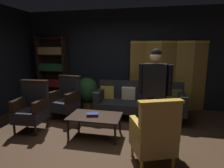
{
  "coord_description": "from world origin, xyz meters",
  "views": [
    {
      "loc": [
        0.82,
        -3.07,
        1.7
      ],
      "look_at": [
        0.0,
        0.8,
        0.95
      ],
      "focal_mm": 30.21,
      "sensor_mm": 36.0,
      "label": 1
    }
  ],
  "objects_px": {
    "armchair_gilt_accent": "(154,134)",
    "book_red_leather": "(93,115)",
    "bookshelf": "(53,69)",
    "armchair_wing_left": "(66,98)",
    "book_navy_cloth": "(93,114)",
    "standing_figure": "(155,87)",
    "coffee_table": "(95,118)",
    "armchair_wing_right": "(32,107)",
    "velvet_couch": "(139,100)",
    "potted_plant": "(87,91)",
    "folding_screen": "(168,75)"
  },
  "relations": [
    {
      "from": "armchair_gilt_accent",
      "to": "book_red_leather",
      "type": "xyz_separation_m",
      "value": [
        -1.15,
        0.71,
        -0.06
      ]
    },
    {
      "from": "bookshelf",
      "to": "book_red_leather",
      "type": "height_order",
      "value": "bookshelf"
    },
    {
      "from": "armchair_wing_left",
      "to": "book_navy_cloth",
      "type": "xyz_separation_m",
      "value": [
        0.95,
        -0.85,
        -0.03
      ]
    },
    {
      "from": "standing_figure",
      "to": "book_red_leather",
      "type": "bearing_deg",
      "value": -176.85
    },
    {
      "from": "coffee_table",
      "to": "book_navy_cloth",
      "type": "xyz_separation_m",
      "value": [
        -0.04,
        -0.03,
        0.09
      ]
    },
    {
      "from": "armchair_wing_left",
      "to": "book_navy_cloth",
      "type": "relative_size",
      "value": 4.63
    },
    {
      "from": "book_red_leather",
      "to": "coffee_table",
      "type": "bearing_deg",
      "value": 31.56
    },
    {
      "from": "armchair_wing_right",
      "to": "velvet_couch",
      "type": "bearing_deg",
      "value": 28.76
    },
    {
      "from": "armchair_gilt_accent",
      "to": "potted_plant",
      "type": "height_order",
      "value": "armchair_gilt_accent"
    },
    {
      "from": "folding_screen",
      "to": "bookshelf",
      "type": "distance_m",
      "value": 3.43
    },
    {
      "from": "velvet_couch",
      "to": "book_navy_cloth",
      "type": "bearing_deg",
      "value": -123.36
    },
    {
      "from": "armchair_wing_left",
      "to": "standing_figure",
      "type": "xyz_separation_m",
      "value": [
        2.1,
        -0.79,
        0.54
      ]
    },
    {
      "from": "armchair_gilt_accent",
      "to": "armchair_wing_left",
      "type": "height_order",
      "value": "same"
    },
    {
      "from": "coffee_table",
      "to": "folding_screen",
      "type": "bearing_deg",
      "value": 54.01
    },
    {
      "from": "standing_figure",
      "to": "book_red_leather",
      "type": "distance_m",
      "value": 1.29
    },
    {
      "from": "standing_figure",
      "to": "book_navy_cloth",
      "type": "bearing_deg",
      "value": -176.85
    },
    {
      "from": "folding_screen",
      "to": "armchair_gilt_accent",
      "type": "distance_m",
      "value": 2.87
    },
    {
      "from": "armchair_wing_right",
      "to": "book_navy_cloth",
      "type": "bearing_deg",
      "value": -2.18
    },
    {
      "from": "folding_screen",
      "to": "standing_figure",
      "type": "bearing_deg",
      "value": -100.92
    },
    {
      "from": "bookshelf",
      "to": "coffee_table",
      "type": "bearing_deg",
      "value": -45.21
    },
    {
      "from": "velvet_couch",
      "to": "armchair_wing_right",
      "type": "relative_size",
      "value": 2.04
    },
    {
      "from": "velvet_couch",
      "to": "armchair_gilt_accent",
      "type": "bearing_deg",
      "value": -80.04
    },
    {
      "from": "armchair_wing_right",
      "to": "book_red_leather",
      "type": "height_order",
      "value": "armchair_wing_right"
    },
    {
      "from": "book_navy_cloth",
      "to": "potted_plant",
      "type": "bearing_deg",
      "value": 112.96
    },
    {
      "from": "velvet_couch",
      "to": "armchair_gilt_accent",
      "type": "height_order",
      "value": "armchair_gilt_accent"
    },
    {
      "from": "folding_screen",
      "to": "standing_figure",
      "type": "relative_size",
      "value": 1.25
    },
    {
      "from": "book_navy_cloth",
      "to": "armchair_gilt_accent",
      "type": "bearing_deg",
      "value": -31.68
    },
    {
      "from": "armchair_gilt_accent",
      "to": "bookshelf",
      "type": "bearing_deg",
      "value": 138.59
    },
    {
      "from": "armchair_wing_right",
      "to": "potted_plant",
      "type": "distance_m",
      "value": 1.63
    },
    {
      "from": "armchair_gilt_accent",
      "to": "standing_figure",
      "type": "bearing_deg",
      "value": 90.42
    },
    {
      "from": "velvet_couch",
      "to": "folding_screen",
      "type": "bearing_deg",
      "value": 49.56
    },
    {
      "from": "armchair_gilt_accent",
      "to": "book_red_leather",
      "type": "bearing_deg",
      "value": 148.32
    },
    {
      "from": "armchair_wing_left",
      "to": "armchair_wing_right",
      "type": "xyz_separation_m",
      "value": [
        -0.39,
        -0.8,
        0.0
      ]
    },
    {
      "from": "coffee_table",
      "to": "armchair_wing_right",
      "type": "bearing_deg",
      "value": 178.97
    },
    {
      "from": "velvet_couch",
      "to": "potted_plant",
      "type": "relative_size",
      "value": 2.32
    },
    {
      "from": "armchair_wing_left",
      "to": "armchair_wing_right",
      "type": "bearing_deg",
      "value": -116.13
    },
    {
      "from": "folding_screen",
      "to": "armchair_gilt_accent",
      "type": "height_order",
      "value": "folding_screen"
    },
    {
      "from": "velvet_couch",
      "to": "coffee_table",
      "type": "relative_size",
      "value": 2.12
    },
    {
      "from": "velvet_couch",
      "to": "armchair_gilt_accent",
      "type": "distance_m",
      "value": 1.98
    },
    {
      "from": "standing_figure",
      "to": "potted_plant",
      "type": "xyz_separation_m",
      "value": [
        -1.79,
        1.45,
        -0.5
      ]
    },
    {
      "from": "armchair_wing_right",
      "to": "book_red_leather",
      "type": "xyz_separation_m",
      "value": [
        1.34,
        -0.05,
        -0.06
      ]
    },
    {
      "from": "bookshelf",
      "to": "folding_screen",
      "type": "bearing_deg",
      "value": 1.91
    },
    {
      "from": "book_red_leather",
      "to": "armchair_wing_left",
      "type": "bearing_deg",
      "value": 138.25
    },
    {
      "from": "velvet_couch",
      "to": "potted_plant",
      "type": "distance_m",
      "value": 1.48
    },
    {
      "from": "armchair_wing_right",
      "to": "potted_plant",
      "type": "height_order",
      "value": "armchair_wing_right"
    },
    {
      "from": "folding_screen",
      "to": "armchair_wing_left",
      "type": "relative_size",
      "value": 2.05
    },
    {
      "from": "folding_screen",
      "to": "standing_figure",
      "type": "height_order",
      "value": "folding_screen"
    },
    {
      "from": "potted_plant",
      "to": "folding_screen",
      "type": "bearing_deg",
      "value": 14.58
    },
    {
      "from": "folding_screen",
      "to": "coffee_table",
      "type": "distance_m",
      "value": 2.62
    },
    {
      "from": "armchair_gilt_accent",
      "to": "armchair_wing_right",
      "type": "bearing_deg",
      "value": 163.0
    }
  ]
}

